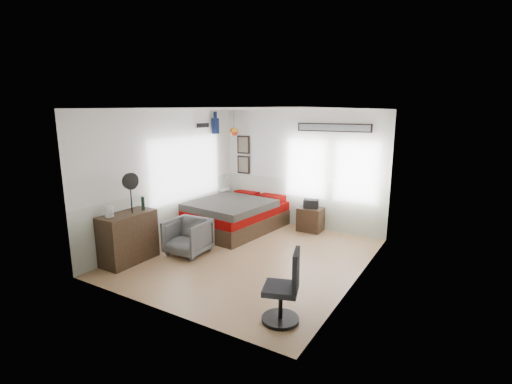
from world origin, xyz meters
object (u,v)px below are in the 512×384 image
at_px(bed, 236,215).
at_px(dresser, 128,238).
at_px(nightstand, 311,219).
at_px(armchair, 188,237).
at_px(task_chair, 285,293).

height_order(bed, dresser, dresser).
bearing_deg(dresser, nightstand, 57.53).
bearing_deg(armchair, dresser, -131.47).
distance_m(bed, task_chair, 3.92).
xyz_separation_m(dresser, task_chair, (3.29, -0.33, -0.05)).
bearing_deg(task_chair, dresser, 155.60).
bearing_deg(nightstand, task_chair, -72.99).
height_order(dresser, task_chair, task_chair).
distance_m(bed, dresser, 2.62).
xyz_separation_m(bed, nightstand, (1.50, 0.78, -0.08)).
bearing_deg(task_chair, nightstand, 89.11).
bearing_deg(dresser, task_chair, -5.69).
bearing_deg(task_chair, armchair, 137.48).
relative_size(dresser, task_chair, 1.02).
xyz_separation_m(bed, task_chair, (2.67, -2.87, 0.05)).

